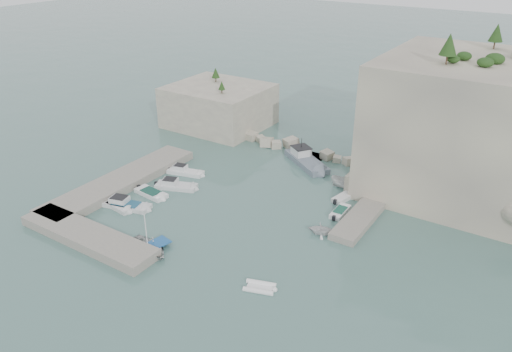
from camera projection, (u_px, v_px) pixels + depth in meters
The scene contains 22 objects.
ground at pixel (229, 217), 59.38m from camera, with size 400.00×400.00×0.00m, color slate.
cliff_east at pixel (486, 130), 61.77m from camera, with size 26.00×22.00×17.00m, color beige.
cliff_terrace at pixel (387, 178), 66.06m from camera, with size 8.00×10.00×2.50m, color beige.
outcrop_west at pixel (219, 106), 86.49m from camera, with size 16.00×14.00×7.00m, color beige.
quay_west at pixel (121, 181), 66.70m from camera, with size 5.00×24.00×1.10m, color #9E9689.
quay_south at pixel (88, 236), 54.60m from camera, with size 18.00×4.00×1.10m, color #9E9689.
ledge_east at pixel (368, 210), 60.15m from camera, with size 3.00×16.00×0.80m, color #9E9689.
breakwater at pixel (307, 150), 76.16m from camera, with size 28.00×3.00×1.40m, color beige.
motorboat_a at pixel (186, 174), 70.04m from camera, with size 5.66×1.68×1.40m, color white, non-canonical shape.
motorboat_b at pixel (176, 188), 66.15m from camera, with size 6.01×1.97×1.40m, color silver, non-canonical shape.
motorboat_c at pixel (151, 195), 64.39m from camera, with size 5.17×1.88×0.70m, color white, non-canonical shape.
motorboat_d at pixel (127, 207), 61.52m from camera, with size 6.76×2.01×1.40m, color silver, non-canonical shape.
motorboat_e at pixel (120, 209), 61.23m from camera, with size 4.11×1.68×0.70m, color silver, non-canonical shape.
rowboat at pixel (148, 252), 52.91m from camera, with size 3.93×5.50×1.14m, color silver.
inflatable_dinghy at pixel (260, 289), 47.41m from camera, with size 3.21×1.55×0.44m, color white, non-canonical shape.
tender_east_a at pixel (321, 234), 56.07m from camera, with size 2.54×2.95×1.55m, color white.
tender_east_b at pixel (340, 214), 60.10m from camera, with size 4.01×1.37×0.70m, color white, non-canonical shape.
tender_east_c at pixel (344, 199), 63.50m from camera, with size 4.26×1.38×0.70m, color silver, non-canonical shape.
tender_east_d at pixel (347, 189), 66.00m from camera, with size 1.70×4.53×1.75m, color silver.
work_boat at pixel (306, 164), 72.99m from camera, with size 9.76×2.88×2.20m, color slate, non-canonical shape.
rowboat_mast at pixel (146, 230), 51.74m from camera, with size 0.10×0.10×4.20m, color white.
vegetation at pixel (459, 46), 61.23m from camera, with size 53.48×13.88×13.40m.
Camera 1 is at (30.61, -41.23, 30.39)m, focal length 35.00 mm.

